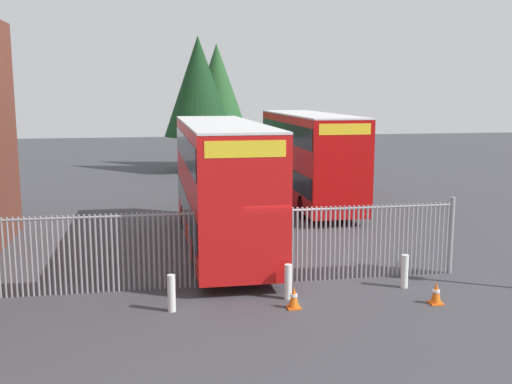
{
  "coord_description": "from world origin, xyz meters",
  "views": [
    {
      "loc": [
        -3.61,
        -16.39,
        5.46
      ],
      "look_at": [
        0.0,
        4.0,
        2.0
      ],
      "focal_mm": 42.28,
      "sensor_mm": 36.0,
      "label": 1
    }
  ],
  "objects_px": {
    "bollard_center_front": "(288,282)",
    "traffic_cone_by_gate": "(294,297)",
    "double_decker_bus_behind_fence_left": "(309,155)",
    "traffic_cone_mid_forecourt": "(436,293)",
    "double_decker_bus_near_gate": "(221,180)",
    "bollard_near_left": "(171,293)",
    "bollard_near_right": "(405,271)"
  },
  "relations": [
    {
      "from": "bollard_center_front",
      "to": "traffic_cone_by_gate",
      "type": "height_order",
      "value": "bollard_center_front"
    },
    {
      "from": "double_decker_bus_behind_fence_left",
      "to": "bollard_center_front",
      "type": "height_order",
      "value": "double_decker_bus_behind_fence_left"
    },
    {
      "from": "double_decker_bus_behind_fence_left",
      "to": "traffic_cone_mid_forecourt",
      "type": "bearing_deg",
      "value": -91.44
    },
    {
      "from": "double_decker_bus_near_gate",
      "to": "bollard_near_left",
      "type": "height_order",
      "value": "double_decker_bus_near_gate"
    },
    {
      "from": "bollard_center_front",
      "to": "traffic_cone_mid_forecourt",
      "type": "height_order",
      "value": "bollard_center_front"
    },
    {
      "from": "bollard_center_front",
      "to": "bollard_near_right",
      "type": "bearing_deg",
      "value": 5.76
    },
    {
      "from": "bollard_near_right",
      "to": "traffic_cone_by_gate",
      "type": "distance_m",
      "value": 3.62
    },
    {
      "from": "bollard_near_right",
      "to": "traffic_cone_by_gate",
      "type": "xyz_separation_m",
      "value": [
        -3.45,
        -1.06,
        -0.19
      ]
    },
    {
      "from": "bollard_center_front",
      "to": "traffic_cone_mid_forecourt",
      "type": "distance_m",
      "value": 3.85
    },
    {
      "from": "double_decker_bus_near_gate",
      "to": "bollard_near_right",
      "type": "relative_size",
      "value": 11.38
    },
    {
      "from": "double_decker_bus_behind_fence_left",
      "to": "bollard_near_right",
      "type": "xyz_separation_m",
      "value": [
        -0.63,
        -12.81,
        -1.95
      ]
    },
    {
      "from": "bollard_center_front",
      "to": "traffic_cone_by_gate",
      "type": "distance_m",
      "value": 0.73
    },
    {
      "from": "bollard_near_right",
      "to": "bollard_center_front",
      "type": "bearing_deg",
      "value": -174.24
    },
    {
      "from": "double_decker_bus_behind_fence_left",
      "to": "traffic_cone_mid_forecourt",
      "type": "relative_size",
      "value": 18.32
    },
    {
      "from": "double_decker_bus_behind_fence_left",
      "to": "bollard_near_right",
      "type": "bearing_deg",
      "value": -92.8
    },
    {
      "from": "double_decker_bus_near_gate",
      "to": "bollard_near_right",
      "type": "xyz_separation_m",
      "value": [
        4.53,
        -5.31,
        -1.95
      ]
    },
    {
      "from": "bollard_near_right",
      "to": "traffic_cone_mid_forecourt",
      "type": "xyz_separation_m",
      "value": [
        0.27,
        -1.38,
        -0.19
      ]
    },
    {
      "from": "bollard_near_left",
      "to": "traffic_cone_by_gate",
      "type": "bearing_deg",
      "value": -6.09
    },
    {
      "from": "double_decker_bus_near_gate",
      "to": "double_decker_bus_behind_fence_left",
      "type": "bearing_deg",
      "value": 55.49
    },
    {
      "from": "bollard_near_right",
      "to": "traffic_cone_by_gate",
      "type": "height_order",
      "value": "bollard_near_right"
    },
    {
      "from": "double_decker_bus_near_gate",
      "to": "bollard_near_right",
      "type": "bearing_deg",
      "value": -49.52
    },
    {
      "from": "traffic_cone_mid_forecourt",
      "to": "double_decker_bus_near_gate",
      "type": "bearing_deg",
      "value": 125.66
    },
    {
      "from": "double_decker_bus_behind_fence_left",
      "to": "bollard_near_left",
      "type": "distance_m",
      "value": 15.44
    },
    {
      "from": "bollard_center_front",
      "to": "double_decker_bus_behind_fence_left",
      "type": "bearing_deg",
      "value": 72.83
    },
    {
      "from": "traffic_cone_mid_forecourt",
      "to": "bollard_near_right",
      "type": "bearing_deg",
      "value": 101.01
    },
    {
      "from": "double_decker_bus_behind_fence_left",
      "to": "bollard_center_front",
      "type": "relative_size",
      "value": 11.38
    },
    {
      "from": "bollard_near_left",
      "to": "traffic_cone_by_gate",
      "type": "xyz_separation_m",
      "value": [
        3.07,
        -0.33,
        -0.19
      ]
    },
    {
      "from": "bollard_near_left",
      "to": "bollard_near_right",
      "type": "xyz_separation_m",
      "value": [
        6.52,
        0.73,
        0.0
      ]
    },
    {
      "from": "double_decker_bus_near_gate",
      "to": "bollard_center_front",
      "type": "xyz_separation_m",
      "value": [
        1.09,
        -5.66,
        -1.95
      ]
    },
    {
      "from": "double_decker_bus_behind_fence_left",
      "to": "traffic_cone_by_gate",
      "type": "distance_m",
      "value": 14.61
    },
    {
      "from": "double_decker_bus_behind_fence_left",
      "to": "bollard_near_right",
      "type": "relative_size",
      "value": 11.38
    },
    {
      "from": "double_decker_bus_near_gate",
      "to": "bollard_center_front",
      "type": "bearing_deg",
      "value": -79.07
    }
  ]
}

